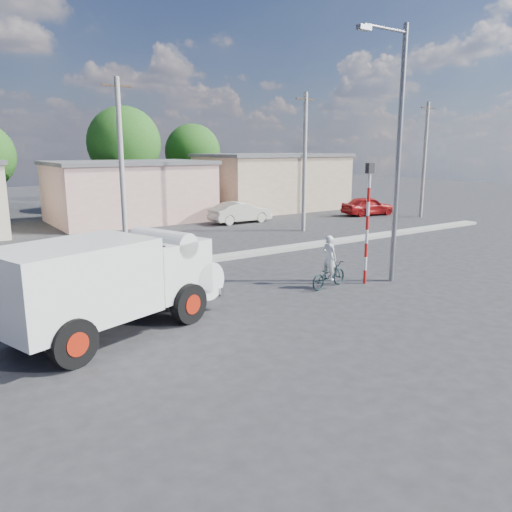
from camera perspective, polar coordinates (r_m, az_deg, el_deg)
ground_plane at (r=15.60m, az=8.16°, el=-6.08°), size 120.00×120.00×0.00m
median at (r=21.91m, az=-6.08°, el=-0.46°), size 40.00×0.80×0.16m
truck at (r=13.82m, az=-15.79°, el=-2.62°), size 6.66×4.11×2.59m
bicycle at (r=17.88m, az=8.29°, el=-2.15°), size 1.86×0.92×0.93m
cyclist at (r=17.81m, az=8.33°, el=-1.13°), size 0.47×0.64×1.59m
car_cream at (r=33.26m, az=-1.80°, el=5.02°), size 4.24×1.48×1.40m
car_red at (r=37.97m, az=12.68°, el=5.61°), size 4.27×2.34×1.38m
traffic_pole at (r=18.29m, az=12.66°, el=4.79°), size 0.28×0.18×4.36m
streetlight at (r=18.66m, az=15.70°, el=12.08°), size 2.34×0.22×9.00m
building_row at (r=34.81m, az=-15.68°, el=7.27°), size 37.80×7.30×4.44m
tree_row at (r=40.23m, az=-23.68°, el=11.16°), size 34.13×7.32×8.10m
utility_poles at (r=26.47m, az=-4.19°, el=10.46°), size 35.40×0.24×8.00m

